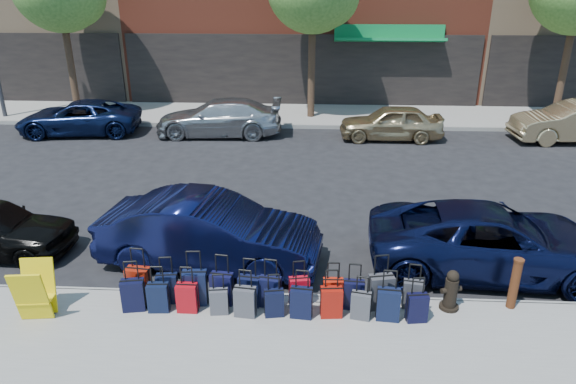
# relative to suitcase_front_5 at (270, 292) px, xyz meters

# --- Properties ---
(ground) EXTENTS (120.00, 120.00, 0.00)m
(ground) POSITION_rel_suitcase_front_5_xyz_m (0.06, 4.85, -0.44)
(ground) COLOR black
(ground) RESTS_ON ground
(sidewalk_near) EXTENTS (60.00, 4.00, 0.15)m
(sidewalk_near) POSITION_rel_suitcase_front_5_xyz_m (0.06, -1.65, -0.37)
(sidewalk_near) COLOR gray
(sidewalk_near) RESTS_ON ground
(sidewalk_far) EXTENTS (60.00, 4.00, 0.15)m
(sidewalk_far) POSITION_rel_suitcase_front_5_xyz_m (0.06, 14.85, -0.37)
(sidewalk_far) COLOR gray
(sidewalk_far) RESTS_ON ground
(curb_near) EXTENTS (60.00, 0.08, 0.15)m
(curb_near) POSITION_rel_suitcase_front_5_xyz_m (0.06, 0.37, -0.37)
(curb_near) COLOR gray
(curb_near) RESTS_ON ground
(curb_far) EXTENTS (60.00, 0.08, 0.15)m
(curb_far) POSITION_rel_suitcase_front_5_xyz_m (0.06, 12.83, -0.37)
(curb_far) COLOR gray
(curb_far) RESTS_ON ground
(suitcase_front_0) EXTENTS (0.45, 0.28, 1.04)m
(suitcase_front_0) POSITION_rel_suitcase_front_5_xyz_m (-2.45, 0.09, 0.03)
(suitcase_front_0) COLOR maroon
(suitcase_front_0) RESTS_ON sidewalk_near
(suitcase_front_1) EXTENTS (0.40, 0.25, 0.91)m
(suitcase_front_1) POSITION_rel_suitcase_front_5_xyz_m (-1.90, 0.02, -0.01)
(suitcase_front_1) COLOR black
(suitcase_front_1) RESTS_ON sidewalk_near
(suitcase_front_2) EXTENTS (0.45, 0.27, 1.06)m
(suitcase_front_2) POSITION_rel_suitcase_front_5_xyz_m (-1.38, 0.00, 0.04)
(suitcase_front_2) COLOR black
(suitcase_front_2) RESTS_ON sidewalk_near
(suitcase_front_3) EXTENTS (0.43, 0.28, 0.98)m
(suitcase_front_3) POSITION_rel_suitcase_front_5_xyz_m (-0.89, 0.04, 0.01)
(suitcase_front_3) COLOR black
(suitcase_front_3) RESTS_ON sidewalk_near
(suitcase_front_4) EXTENTS (0.41, 0.26, 0.93)m
(suitcase_front_4) POSITION_rel_suitcase_front_5_xyz_m (-0.38, 0.01, -0.00)
(suitcase_front_4) COLOR black
(suitcase_front_4) RESTS_ON sidewalk_near
(suitcase_front_5) EXTENTS (0.41, 0.27, 0.93)m
(suitcase_front_5) POSITION_rel_suitcase_front_5_xyz_m (0.00, 0.00, 0.00)
(suitcase_front_5) COLOR black
(suitcase_front_5) RESTS_ON sidewalk_near
(suitcase_front_6) EXTENTS (0.39, 0.27, 0.88)m
(suitcase_front_6) POSITION_rel_suitcase_front_5_xyz_m (0.53, 0.08, -0.02)
(suitcase_front_6) COLOR #A90A1A
(suitcase_front_6) RESTS_ON sidewalk_near
(suitcase_front_7) EXTENTS (0.37, 0.21, 0.87)m
(suitcase_front_7) POSITION_rel_suitcase_front_5_xyz_m (1.14, 0.06, -0.02)
(suitcase_front_7) COLOR #AB190B
(suitcase_front_7) RESTS_ON sidewalk_near
(suitcase_front_8) EXTENTS (0.38, 0.23, 0.88)m
(suitcase_front_8) POSITION_rel_suitcase_front_5_xyz_m (1.52, 0.01, -0.02)
(suitcase_front_8) COLOR black
(suitcase_front_8) RESTS_ON sidewalk_near
(suitcase_front_9) EXTENTS (0.47, 0.32, 1.05)m
(suitcase_front_9) POSITION_rel_suitcase_front_5_xyz_m (2.00, 0.05, 0.04)
(suitcase_front_9) COLOR #333438
(suitcase_front_9) RESTS_ON sidewalk_near
(suitcase_front_10) EXTENTS (0.38, 0.25, 0.87)m
(suitcase_front_10) POSITION_rel_suitcase_front_5_xyz_m (2.58, 0.09, -0.02)
(suitcase_front_10) COLOR #37373C
(suitcase_front_10) RESTS_ON sidewalk_near
(suitcase_back_0) EXTENTS (0.44, 0.30, 0.96)m
(suitcase_back_0) POSITION_rel_suitcase_front_5_xyz_m (-2.45, -0.24, 0.01)
(suitcase_back_0) COLOR black
(suitcase_back_0) RESTS_ON sidewalk_near
(suitcase_back_1) EXTENTS (0.38, 0.24, 0.88)m
(suitcase_back_1) POSITION_rel_suitcase_front_5_xyz_m (-1.99, -0.26, -0.02)
(suitcase_back_1) COLOR black
(suitcase_back_1) RESTS_ON sidewalk_near
(suitcase_back_2) EXTENTS (0.37, 0.22, 0.88)m
(suitcase_back_2) POSITION_rel_suitcase_front_5_xyz_m (-1.47, -0.24, -0.02)
(suitcase_back_2) COLOR #A00A12
(suitcase_back_2) RESTS_ON sidewalk_near
(suitcase_back_3) EXTENTS (0.34, 0.22, 0.77)m
(suitcase_back_3) POSITION_rel_suitcase_front_5_xyz_m (-0.89, -0.27, -0.05)
(suitcase_back_3) COLOR #434248
(suitcase_back_3) RESTS_ON sidewalk_near
(suitcase_back_4) EXTENTS (0.40, 0.26, 0.89)m
(suitcase_back_4) POSITION_rel_suitcase_front_5_xyz_m (-0.42, -0.31, -0.01)
(suitcase_back_4) COLOR #404045
(suitcase_back_4) RESTS_ON sidewalk_near
(suitcase_back_5) EXTENTS (0.37, 0.25, 0.81)m
(suitcase_back_5) POSITION_rel_suitcase_front_5_xyz_m (0.09, -0.29, -0.04)
(suitcase_back_5) COLOR black
(suitcase_back_5) RESTS_ON sidewalk_near
(suitcase_back_6) EXTENTS (0.40, 0.26, 0.91)m
(suitcase_back_6) POSITION_rel_suitcase_front_5_xyz_m (0.57, -0.30, -0.01)
(suitcase_back_6) COLOR black
(suitcase_back_6) RESTS_ON sidewalk_near
(suitcase_back_7) EXTENTS (0.40, 0.25, 0.90)m
(suitcase_back_7) POSITION_rel_suitcase_front_5_xyz_m (1.10, -0.25, -0.01)
(suitcase_back_7) COLOR maroon
(suitcase_back_7) RESTS_ON sidewalk_near
(suitcase_back_8) EXTENTS (0.37, 0.26, 0.81)m
(suitcase_back_8) POSITION_rel_suitcase_front_5_xyz_m (1.62, -0.29, -0.04)
(suitcase_back_8) COLOR #3E3E44
(suitcase_back_8) RESTS_ON sidewalk_near
(suitcase_back_9) EXTENTS (0.42, 0.27, 0.95)m
(suitcase_back_9) POSITION_rel_suitcase_front_5_xyz_m (2.09, -0.29, 0.00)
(suitcase_back_9) COLOR black
(suitcase_back_9) RESTS_ON sidewalk_near
(suitcase_back_10) EXTENTS (0.38, 0.25, 0.84)m
(suitcase_back_10) POSITION_rel_suitcase_front_5_xyz_m (2.59, -0.31, -0.03)
(suitcase_back_10) COLOR black
(suitcase_back_10) RESTS_ON sidewalk_near
(fire_hydrant) EXTENTS (0.40, 0.35, 0.78)m
(fire_hydrant) POSITION_rel_suitcase_front_5_xyz_m (3.26, 0.09, 0.07)
(fire_hydrant) COLOR black
(fire_hydrant) RESTS_ON sidewalk_near
(bollard) EXTENTS (0.18, 0.18, 0.99)m
(bollard) POSITION_rel_suitcase_front_5_xyz_m (4.39, 0.19, 0.22)
(bollard) COLOR #38190C
(bollard) RESTS_ON sidewalk_near
(display_rack) EXTENTS (0.63, 0.68, 1.01)m
(display_rack) POSITION_rel_suitcase_front_5_xyz_m (-4.07, -0.54, 0.21)
(display_rack) COLOR yellow
(display_rack) RESTS_ON sidewalk_near
(car_near_1) EXTENTS (4.82, 2.19, 1.53)m
(car_near_1) POSITION_rel_suitcase_front_5_xyz_m (-1.42, 1.67, 0.32)
(car_near_1) COLOR #0C1035
(car_near_1) RESTS_ON ground
(car_near_2) EXTENTS (5.17, 2.61, 1.40)m
(car_near_2) POSITION_rel_suitcase_front_5_xyz_m (4.46, 1.75, 0.26)
(car_near_2) COLOR black
(car_near_2) RESTS_ON ground
(car_far_0) EXTENTS (4.94, 2.69, 1.31)m
(car_far_0) POSITION_rel_suitcase_front_5_xyz_m (-8.62, 11.59, 0.21)
(car_far_0) COLOR #0D173A
(car_far_0) RESTS_ON ground
(car_far_1) EXTENTS (4.97, 2.16, 1.42)m
(car_far_1) POSITION_rel_suitcase_front_5_xyz_m (-3.02, 11.66, 0.27)
(car_far_1) COLOR #B0B2B7
(car_far_1) RESTS_ON ground
(car_far_2) EXTENTS (3.90, 1.57, 1.33)m
(car_far_2) POSITION_rel_suitcase_front_5_xyz_m (3.66, 11.44, 0.22)
(car_far_2) COLOR tan
(car_far_2) RESTS_ON ground
(car_far_3) EXTENTS (4.67, 1.83, 1.51)m
(car_far_3) POSITION_rel_suitcase_front_5_xyz_m (10.56, 11.50, 0.31)
(car_far_3) COLOR tan
(car_far_3) RESTS_ON ground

